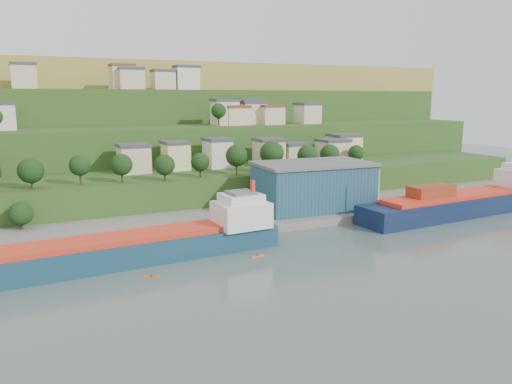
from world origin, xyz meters
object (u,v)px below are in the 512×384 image
cargo_ship_far (467,204)px  cargo_ship_near (138,248)px  kayak_orange (152,276)px  warehouse (313,185)px

cargo_ship_far → cargo_ship_near: bearing=177.7°
kayak_orange → warehouse: bearing=53.2°
warehouse → kayak_orange: warehouse is taller
cargo_ship_far → kayak_orange: 92.97m
cargo_ship_near → warehouse: (52.02, 18.53, 5.83)m
cargo_ship_near → warehouse: warehouse is taller
cargo_ship_near → cargo_ship_far: bearing=-2.3°
cargo_ship_far → warehouse: bearing=154.0°
cargo_ship_far → warehouse: size_ratio=2.07×
cargo_ship_near → warehouse: 55.53m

